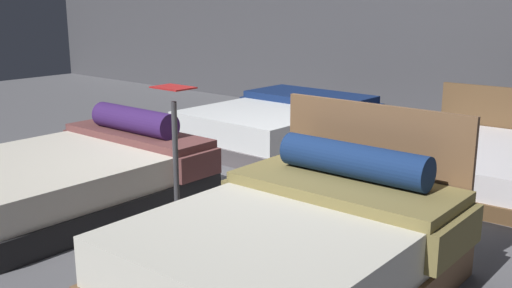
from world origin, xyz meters
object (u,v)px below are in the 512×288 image
bed_0 (73,176)px  bed_2 (280,124)px  bed_3 (475,162)px  price_sign (176,180)px  bed_1 (297,247)px

bed_0 → bed_2: bed_0 is taller
bed_3 → price_sign: price_sign is taller
bed_0 → bed_2: (0.04, 2.80, 0.00)m
bed_2 → bed_3: bed_3 is taller
bed_1 → price_sign: price_sign is taller
bed_3 → price_sign: size_ratio=1.85×
bed_1 → bed_3: 2.85m
bed_1 → bed_2: bearing=129.0°
bed_2 → bed_3: (2.32, 0.04, -0.06)m
bed_3 → price_sign: (-1.16, -2.74, 0.25)m
bed_0 → price_sign: size_ratio=1.86×
bed_0 → bed_3: (2.36, 2.84, -0.06)m
bed_2 → price_sign: (1.16, -2.71, 0.19)m
bed_2 → price_sign: price_sign is taller
bed_2 → bed_1: bearing=-49.5°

